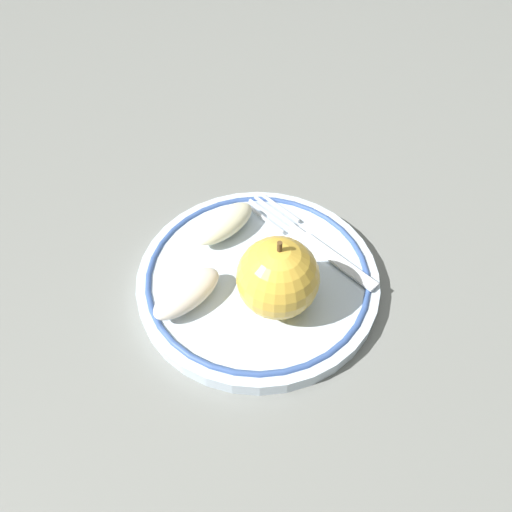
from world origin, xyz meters
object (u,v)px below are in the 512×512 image
apple_red_whole (278,278)px  apple_slice_front (224,223)px  plate (256,275)px  fork (312,242)px  apple_slice_back (187,293)px

apple_red_whole → apple_slice_front: apple_red_whole is taller
plate → apple_slice_front: 0.06m
apple_red_whole → apple_slice_front: (0.10, 0.01, -0.03)m
apple_red_whole → fork: bearing=-50.9°
apple_red_whole → apple_slice_front: 0.11m
apple_slice_front → fork: 0.09m
fork → plate: bearing=76.8°
plate → apple_red_whole: size_ratio=2.87×
apple_red_whole → apple_slice_front: bearing=6.9°
apple_slice_front → apple_slice_back: 0.09m
plate → apple_slice_back: (-0.01, 0.07, 0.02)m
apple_slice_front → apple_slice_back: same height
apple_slice_back → fork: 0.14m
plate → apple_slice_back: 0.08m
apple_red_whole → apple_slice_back: (0.03, 0.08, -0.03)m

